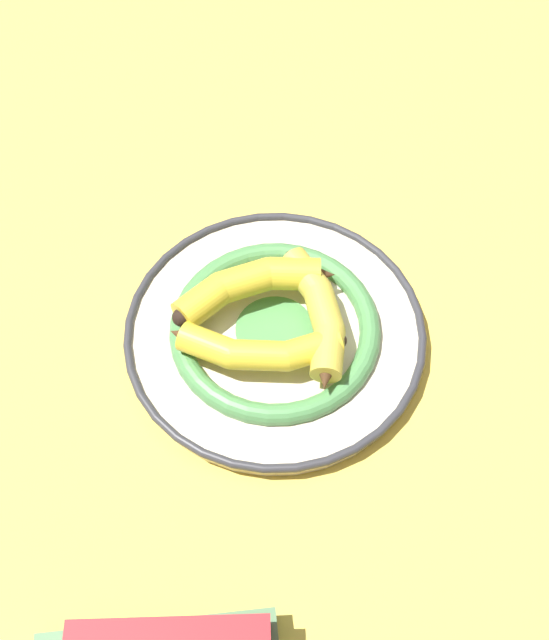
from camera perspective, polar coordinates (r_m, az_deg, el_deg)
ground_plane at (r=0.83m, az=0.99°, el=-0.75°), size 2.80×2.80×0.00m
decorative_bowl at (r=0.81m, az=0.00°, el=-0.85°), size 0.33×0.33×0.03m
banana_a at (r=0.78m, az=3.48°, el=0.41°), size 0.11×0.16×0.03m
banana_b at (r=0.80m, az=-1.82°, el=2.75°), size 0.18×0.10×0.04m
banana_c at (r=0.76m, az=-1.40°, el=-2.29°), size 0.14×0.14×0.03m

